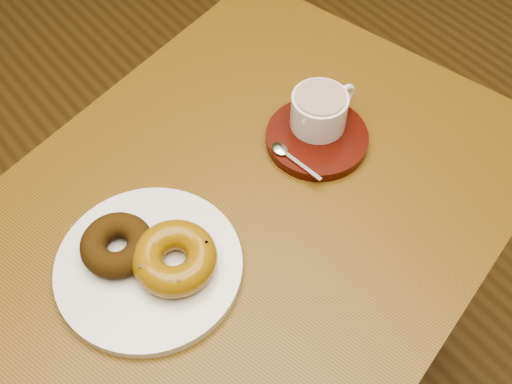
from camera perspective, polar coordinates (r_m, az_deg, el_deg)
ground at (r=1.71m, az=-2.20°, el=-15.40°), size 6.00×6.00×0.00m
cafe_table at (r=1.05m, az=-0.85°, el=-5.40°), size 1.01×0.84×0.82m
donut_plate at (r=0.89m, az=-9.48°, el=-6.56°), size 0.26×0.26×0.02m
donut_cinnamon at (r=0.88m, az=-12.25°, el=-4.62°), size 0.13×0.13×0.04m
donut_caramel at (r=0.86m, az=-7.25°, el=-5.83°), size 0.13×0.13×0.04m
saucer at (r=1.01m, az=5.44°, el=4.79°), size 0.17×0.17×0.02m
coffee_cup at (r=1.00m, az=5.70°, el=7.28°), size 0.12×0.09×0.06m
teaspoon at (r=0.97m, az=2.50°, el=3.57°), size 0.02×0.10×0.01m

